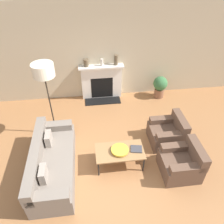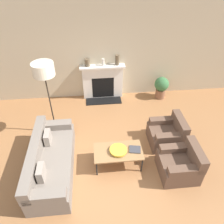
{
  "view_description": "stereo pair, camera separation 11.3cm",
  "coord_description": "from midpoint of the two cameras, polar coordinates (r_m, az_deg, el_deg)",
  "views": [
    {
      "loc": [
        -0.2,
        -3.05,
        4.0
      ],
      "look_at": [
        0.36,
        1.47,
        0.45
      ],
      "focal_mm": 35.0,
      "sensor_mm": 36.0,
      "label": 1
    },
    {
      "loc": [
        -0.09,
        -3.06,
        4.0
      ],
      "look_at": [
        0.36,
        1.47,
        0.45
      ],
      "focal_mm": 35.0,
      "sensor_mm": 36.0,
      "label": 2
    }
  ],
  "objects": [
    {
      "name": "floor_lamp",
      "position": [
        5.06,
        -18.04,
        9.56
      ],
      "size": [
        0.49,
        0.49,
        1.97
      ],
      "color": "black",
      "rests_on": "ground_plane"
    },
    {
      "name": "armchair_far",
      "position": [
        5.57,
        13.81,
        -5.33
      ],
      "size": [
        0.79,
        0.77,
        0.74
      ],
      "rotation": [
        0.0,
        0.0,
        -1.57
      ],
      "color": "brown",
      "rests_on": "ground_plane"
    },
    {
      "name": "fireplace",
      "position": [
        6.9,
        -3.2,
        7.77
      ],
      "size": [
        1.36,
        0.59,
        1.1
      ],
      "color": "silver",
      "rests_on": "ground_plane"
    },
    {
      "name": "mantel_vase_center_right",
      "position": [
        6.63,
        0.53,
        13.45
      ],
      "size": [
        0.12,
        0.12,
        0.3
      ],
      "color": "brown",
      "rests_on": "fireplace"
    },
    {
      "name": "armchair_near",
      "position": [
        4.99,
        17.18,
        -12.57
      ],
      "size": [
        0.79,
        0.77,
        0.74
      ],
      "rotation": [
        0.0,
        0.0,
        -1.57
      ],
      "color": "brown",
      "rests_on": "ground_plane"
    },
    {
      "name": "wall_back",
      "position": [
        6.62,
        -5.51,
        15.1
      ],
      "size": [
        18.0,
        0.06,
        2.9
      ],
      "color": "#BCAD8E",
      "rests_on": "ground_plane"
    },
    {
      "name": "coffee_table",
      "position": [
        4.83,
        1.34,
        -10.34
      ],
      "size": [
        1.06,
        0.59,
        0.43
      ],
      "color": "olive",
      "rests_on": "ground_plane"
    },
    {
      "name": "bowl",
      "position": [
        4.77,
        1.37,
        -9.89
      ],
      "size": [
        0.38,
        0.38,
        0.06
      ],
      "color": "gold",
      "rests_on": "coffee_table"
    },
    {
      "name": "couch",
      "position": [
        4.96,
        -16.08,
        -12.62
      ],
      "size": [
        0.84,
        2.1,
        0.73
      ],
      "rotation": [
        0.0,
        0.0,
        1.57
      ],
      "color": "slate",
      "rests_on": "ground_plane"
    },
    {
      "name": "book",
      "position": [
        4.85,
        5.69,
        -9.6
      ],
      "size": [
        0.28,
        0.26,
        0.02
      ],
      "rotation": [
        0.0,
        0.0,
        -0.19
      ],
      "color": "#38383D",
      "rests_on": "coffee_table"
    },
    {
      "name": "potted_plant",
      "position": [
        7.11,
        11.99,
        6.72
      ],
      "size": [
        0.45,
        0.45,
        0.72
      ],
      "color": "brown",
      "rests_on": "ground_plane"
    },
    {
      "name": "ground_plane",
      "position": [
        5.04,
        -2.74,
        -14.73
      ],
      "size": [
        18.0,
        18.0,
        0.0
      ],
      "primitive_type": "plane",
      "color": "#99663D"
    },
    {
      "name": "mantel_vase_left",
      "position": [
        6.59,
        -7.3,
        12.6
      ],
      "size": [
        0.15,
        0.15,
        0.22
      ],
      "color": "brown",
      "rests_on": "fireplace"
    },
    {
      "name": "mantel_vase_center_left",
      "position": [
        6.61,
        -3.17,
        12.86
      ],
      "size": [
        0.09,
        0.09,
        0.21
      ],
      "color": "beige",
      "rests_on": "fireplace"
    }
  ]
}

